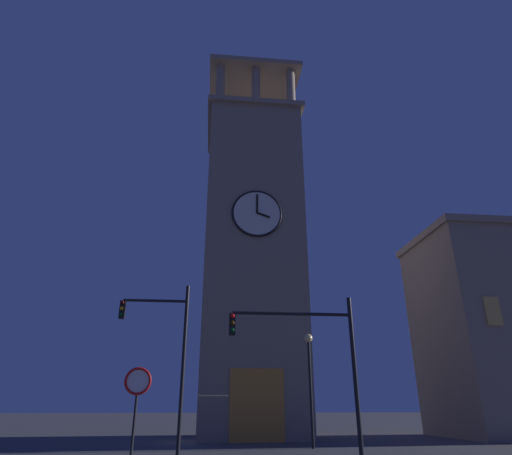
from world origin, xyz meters
TOP-DOWN VIEW (x-y plane):
  - ground_plane at (0.00, 0.00)m, footprint 200.00×200.00m
  - clocktower at (-2.93, -2.30)m, footprint 7.49×7.70m
  - traffic_signal_near at (-3.73, 12.49)m, footprint 4.57×0.41m
  - traffic_signal_mid at (1.79, 9.23)m, footprint 2.91×0.41m
  - street_lamp at (-5.29, 5.06)m, footprint 0.44×0.44m
  - no_horn_sign at (1.95, 14.54)m, footprint 0.78×0.14m

SIDE VIEW (x-z plane):
  - ground_plane at x=0.00m, z-range 0.00..0.00m
  - no_horn_sign at x=1.95m, z-range 0.86..3.86m
  - traffic_signal_near at x=-3.73m, z-range 0.92..6.64m
  - street_lamp at x=-5.29m, z-range 1.05..6.53m
  - traffic_signal_mid at x=1.79m, z-range 0.90..7.76m
  - clocktower at x=-2.93m, z-range -2.81..27.53m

